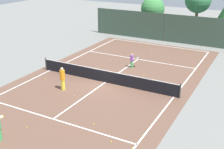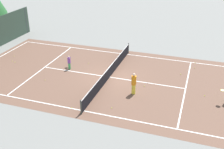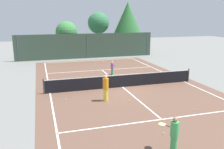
{
  "view_description": "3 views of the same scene",
  "coord_description": "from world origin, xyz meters",
  "views": [
    {
      "loc": [
        10.4,
        -18.24,
        8.99
      ],
      "look_at": [
        1.24,
        -1.22,
        1.32
      ],
      "focal_mm": 46.84,
      "sensor_mm": 36.0,
      "label": 1
    },
    {
      "loc": [
        -20.11,
        -7.02,
        10.76
      ],
      "look_at": [
        -1.22,
        -0.62,
        0.92
      ],
      "focal_mm": 44.37,
      "sensor_mm": 36.0,
      "label": 2
    },
    {
      "loc": [
        -6.05,
        -17.21,
        5.41
      ],
      "look_at": [
        -1.13,
        -0.93,
        1.3
      ],
      "focal_mm": 39.01,
      "sensor_mm": 36.0,
      "label": 3
    }
  ],
  "objects": [
    {
      "name": "ground_plane",
      "position": [
        0.0,
        0.0,
        0.0
      ],
      "size": [
        80.0,
        80.0,
        0.0
      ],
      "primitive_type": "plane",
      "color": "slate"
    },
    {
      "name": "player_2",
      "position": [
        -2.08,
        -2.65,
        0.89
      ],
      "size": [
        0.37,
        0.37,
        1.73
      ],
      "color": "yellow",
      "rests_on": "ground_plane"
    },
    {
      "name": "tennis_ball_7",
      "position": [
        -5.47,
        0.95,
        0.03
      ],
      "size": [
        0.07,
        0.07,
        0.07
      ],
      "primitive_type": "sphere",
      "color": "#CCE533",
      "rests_on": "ground_plane"
    },
    {
      "name": "tennis_ball_5",
      "position": [
        5.32,
        6.59,
        0.03
      ],
      "size": [
        0.07,
        0.07,
        0.07
      ],
      "primitive_type": "sphere",
      "color": "#CCE533",
      "rests_on": "ground_plane"
    },
    {
      "name": "tennis_net",
      "position": [
        0.0,
        0.0,
        0.51
      ],
      "size": [
        11.9,
        0.1,
        1.1
      ],
      "color": "#333833",
      "rests_on": "ground_plane"
    },
    {
      "name": "tennis_ball_6",
      "position": [
        -4.57,
        -1.73,
        0.03
      ],
      "size": [
        0.07,
        0.07,
        0.07
      ],
      "primitive_type": "sphere",
      "color": "#CCE533",
      "rests_on": "ground_plane"
    },
    {
      "name": "tennis_ball_1",
      "position": [
        4.22,
        -6.84,
        0.03
      ],
      "size": [
        0.07,
        0.07,
        0.07
      ],
      "primitive_type": "sphere",
      "color": "#CCE533",
      "rests_on": "ground_plane"
    },
    {
      "name": "tennis_ball_3",
      "position": [
        -0.7,
        -7.88,
        0.03
      ],
      "size": [
        0.07,
        0.07,
        0.07
      ],
      "primitive_type": "sphere",
      "color": "#CCE533",
      "rests_on": "ground_plane"
    },
    {
      "name": "tennis_ball_12",
      "position": [
        -2.3,
        4.99,
        0.03
      ],
      "size": [
        0.07,
        0.07,
        0.07
      ],
      "primitive_type": "sphere",
      "color": "#CCE533",
      "rests_on": "ground_plane"
    },
    {
      "name": "court_surface",
      "position": [
        0.0,
        0.0,
        0.0
      ],
      "size": [
        13.0,
        25.0,
        0.01
      ],
      "color": "brown",
      "rests_on": "ground_plane"
    },
    {
      "name": "tennis_ball_9",
      "position": [
        2.05,
        2.85,
        0.03
      ],
      "size": [
        0.07,
        0.07,
        0.07
      ],
      "primitive_type": "sphere",
      "color": "#CCE533",
      "rests_on": "ground_plane"
    },
    {
      "name": "tennis_ball_2",
      "position": [
        5.44,
        -6.79,
        0.03
      ],
      "size": [
        0.07,
        0.07,
        0.07
      ],
      "primitive_type": "sphere",
      "color": "#CCE533",
      "rests_on": "ground_plane"
    },
    {
      "name": "tennis_ball_0",
      "position": [
        0.17,
        10.11,
        0.03
      ],
      "size": [
        0.07,
        0.07,
        0.07
      ],
      "primitive_type": "sphere",
      "color": "#CCE533",
      "rests_on": "ground_plane"
    },
    {
      "name": "tennis_ball_4",
      "position": [
        0.04,
        9.7,
        0.03
      ],
      "size": [
        0.07,
        0.07,
        0.07
      ],
      "primitive_type": "sphere",
      "color": "#CCE533",
      "rests_on": "ground_plane"
    },
    {
      "name": "tennis_ball_8",
      "position": [
        -0.67,
        -3.19,
        0.03
      ],
      "size": [
        0.07,
        0.07,
        0.07
      ],
      "primitive_type": "sphere",
      "color": "#CCE533",
      "rests_on": "ground_plane"
    },
    {
      "name": "player_0",
      "position": [
        0.42,
        4.05,
        0.67
      ],
      "size": [
        0.84,
        0.6,
        1.29
      ],
      "color": "#3FA559",
      "rests_on": "ground_plane"
    },
    {
      "name": "tennis_ball_11",
      "position": [
        2.49,
        -5.76,
        0.03
      ],
      "size": [
        0.07,
        0.07,
        0.07
      ],
      "primitive_type": "sphere",
      "color": "#CCE533",
      "rests_on": "ground_plane"
    },
    {
      "name": "tennis_ball_10",
      "position": [
        1.34,
        10.78,
        0.03
      ],
      "size": [
        0.07,
        0.07,
        0.07
      ],
      "primitive_type": "sphere",
      "color": "#CCE533",
      "rests_on": "ground_plane"
    }
  ]
}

